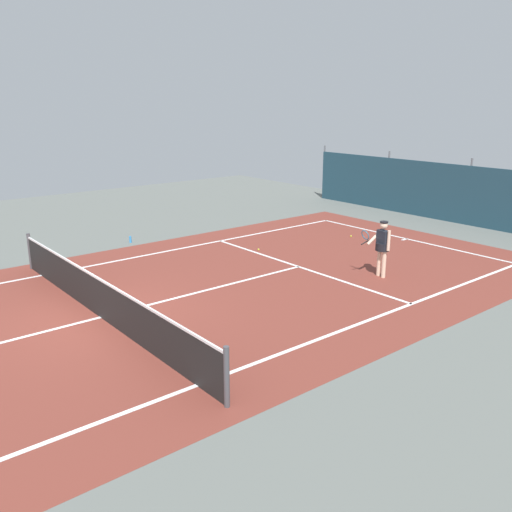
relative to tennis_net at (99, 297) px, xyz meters
The scene contains 9 objects.
ground_plane 0.51m from the tennis_net, ahead, with size 36.00×36.00×0.00m, color slate.
court_surface 0.51m from the tennis_net, ahead, with size 11.02×26.60×0.01m.
tennis_net is the anchor object (origin of this frame).
back_fence 16.31m from the tennis_net, 90.00° to the left, with size 16.30×0.98×2.70m.
tennis_player 7.90m from the tennis_net, 73.90° to the left, with size 0.77×0.71×1.64m.
tennis_ball_near_player 10.67m from the tennis_net, 98.20° to the left, with size 0.07×0.07×0.07m, color #CCDB33.
tennis_ball_midcourt 7.05m from the tennis_net, 108.68° to the left, with size 0.07×0.07×0.07m, color #CCDB33.
parked_car 18.03m from the tennis_net, 91.59° to the left, with size 2.43×4.40×1.68m.
water_bottle 7.08m from the tennis_net, 147.77° to the left, with size 0.08×0.08×0.24m, color #338CD8.
Camera 1 is at (11.56, -4.72, 4.93)m, focal length 38.26 mm.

